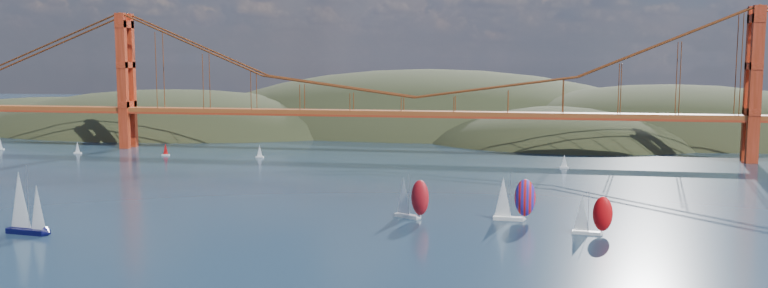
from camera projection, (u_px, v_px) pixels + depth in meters
headlands at (531, 157)px, 377.29m from camera, size 725.00×225.00×96.00m
bridge at (411, 70)px, 284.83m from camera, size 552.00×12.00×55.00m
sloop_navy at (25, 203)px, 156.51m from camera, size 9.73×5.91×14.70m
racer_0 at (411, 197)px, 171.99m from camera, size 9.23×6.86×10.40m
racer_1 at (592, 214)px, 155.87m from camera, size 8.26×3.87×9.33m
racer_rwb at (513, 198)px, 169.61m from camera, size 9.51×3.92×10.89m
distant_boat_0 at (0, 144)px, 302.22m from camera, size 3.00×2.00×4.70m
distant_boat_1 at (77, 148)px, 289.66m from camera, size 3.00×2.00×4.70m
distant_boat_2 at (166, 149)px, 283.94m from camera, size 3.00×2.00×4.70m
distant_boat_3 at (260, 151)px, 277.76m from camera, size 3.00×2.00×4.70m
distant_boat_8 at (564, 161)px, 250.72m from camera, size 3.00×2.00×4.70m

